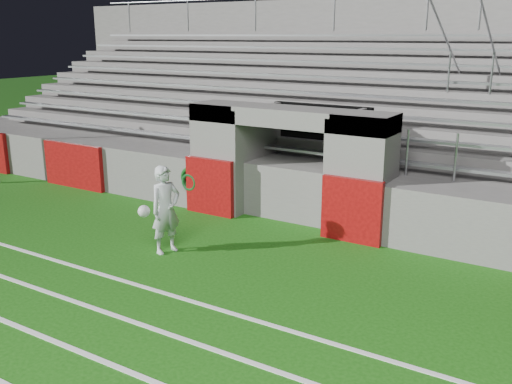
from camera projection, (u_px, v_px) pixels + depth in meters
The scene contains 4 objects.
ground at pixel (195, 271), 10.35m from camera, with size 90.00×90.00×0.00m, color #154E0D.
stadium_structure at pixel (362, 130), 16.49m from camera, with size 26.00×8.48×5.42m.
goalkeeper_with_ball at pixel (165, 210), 11.06m from camera, with size 0.69×0.79×1.74m.
hose_coil at pixel (190, 180), 13.76m from camera, with size 0.57×0.15×0.60m.
Camera 1 is at (6.01, -7.57, 4.14)m, focal length 40.00 mm.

